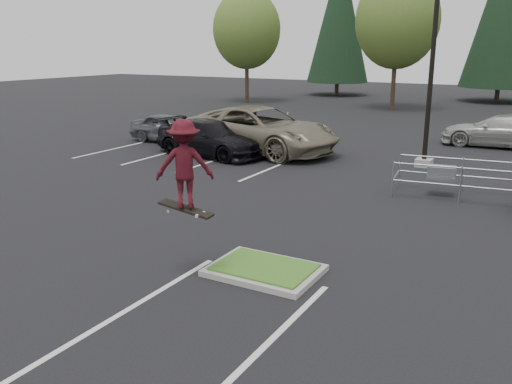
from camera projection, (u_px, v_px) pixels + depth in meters
The scene contains 14 objects.
ground at pixel (264, 273), 11.16m from camera, with size 120.00×120.00×0.00m, color black.
grass_median at pixel (264, 270), 11.14m from camera, with size 2.20×1.60×0.16m.
stall_lines at pixel (319, 196), 16.86m from camera, with size 22.62×17.60×0.01m.
light_pole at pixel (434, 45), 19.81m from camera, with size 0.70×0.60×10.12m.
decid_a at pixel (247, 32), 43.48m from camera, with size 5.44×5.44×8.91m.
decid_b at pixel (397, 23), 38.09m from camera, with size 5.89×5.89×9.64m.
conif_a at pixel (339, 17), 49.56m from camera, with size 5.72×5.72×13.00m.
conif_b at pixel (508, 3), 43.14m from camera, with size 6.38×6.38×14.50m.
cart_corral at pixel (446, 174), 16.67m from camera, with size 4.12×1.91×1.13m.
skateboarder at pixel (184, 165), 10.27m from camera, with size 1.25×1.13×1.85m.
car_l_tan at pixel (260, 130), 23.65m from camera, with size 3.27×7.10×1.97m, color gray.
car_l_black at pixel (209, 138), 22.94m from camera, with size 2.09×5.15×1.49m, color black.
car_l_grey at pixel (169, 128), 26.10m from camera, with size 1.64×4.07×1.39m, color #4A4D52.
car_far_silver at pixel (501, 131), 24.87m from camera, with size 2.09×5.13×1.49m, color #B5B5AF.
Camera 1 is at (4.93, -9.08, 4.54)m, focal length 38.00 mm.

